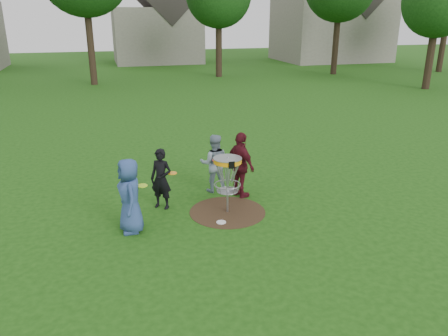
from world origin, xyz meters
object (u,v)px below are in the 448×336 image
object	(u,v)px
player_black	(161,179)
disc_golf_basket	(228,171)
player_blue	(130,196)
player_maroon	(241,165)
player_grey	(214,163)

from	to	relation	value
player_black	disc_golf_basket	world-z (taller)	player_black
player_black	player_blue	bearing A→B (deg)	-92.16
player_black	player_maroon	world-z (taller)	player_maroon
player_black	disc_golf_basket	size ratio (longest dim) A/B	1.06
player_maroon	disc_golf_basket	size ratio (longest dim) A/B	1.22
player_blue	player_maroon	world-z (taller)	player_maroon
player_black	player_maroon	distance (m)	2.03
player_black	player_maroon	size ratio (longest dim) A/B	0.87
player_grey	disc_golf_basket	world-z (taller)	player_grey
player_blue	player_black	world-z (taller)	player_blue
player_grey	player_black	bearing A→B (deg)	38.30
player_black	player_grey	size ratio (longest dim) A/B	0.95
player_blue	player_black	distance (m)	1.30
player_grey	disc_golf_basket	size ratio (longest dim) A/B	1.12
player_blue	player_maroon	xyz separation A→B (m)	(2.82, 1.17, 0.03)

